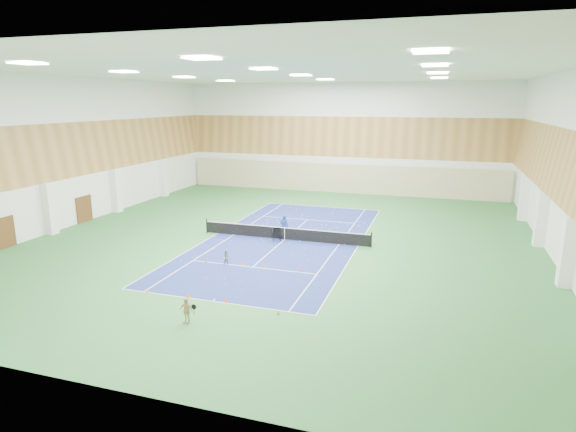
{
  "coord_description": "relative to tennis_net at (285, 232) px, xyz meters",
  "views": [
    {
      "loc": [
        10.73,
        -32.6,
        10.07
      ],
      "look_at": [
        0.49,
        -0.7,
        2.0
      ],
      "focal_mm": 30.0,
      "sensor_mm": 36.0,
      "label": 1
    }
  ],
  "objects": [
    {
      "name": "ground",
      "position": [
        0.0,
        0.0,
        -0.55
      ],
      "size": [
        40.0,
        40.0,
        0.0
      ],
      "primitive_type": "plane",
      "color": "#2C6833",
      "rests_on": "ground"
    },
    {
      "name": "room_shell",
      "position": [
        0.0,
        0.0,
        5.45
      ],
      "size": [
        36.0,
        40.0,
        12.0
      ],
      "primitive_type": null,
      "color": "white",
      "rests_on": "ground"
    },
    {
      "name": "wood_cladding",
      "position": [
        0.0,
        0.0,
        7.45
      ],
      "size": [
        36.0,
        40.0,
        8.0
      ],
      "primitive_type": null,
      "color": "#B07B41",
      "rests_on": "room_shell"
    },
    {
      "name": "ceiling_light_grid",
      "position": [
        0.0,
        0.0,
        11.37
      ],
      "size": [
        21.4,
        25.4,
        0.06
      ],
      "primitive_type": null,
      "color": "white",
      "rests_on": "room_shell"
    },
    {
      "name": "court_surface",
      "position": [
        0.0,
        0.0,
        -0.55
      ],
      "size": [
        10.97,
        23.77,
        0.01
      ],
      "primitive_type": "cube",
      "color": "navy",
      "rests_on": "ground"
    },
    {
      "name": "tennis_balls_scatter",
      "position": [
        0.0,
        0.0,
        -0.5
      ],
      "size": [
        10.57,
        22.77,
        0.07
      ],
      "primitive_type": null,
      "color": "#EFF429",
      "rests_on": "ground"
    },
    {
      "name": "tennis_net",
      "position": [
        0.0,
        0.0,
        0.0
      ],
      "size": [
        12.8,
        0.1,
        1.1
      ],
      "primitive_type": null,
      "color": "black",
      "rests_on": "ground"
    },
    {
      "name": "back_curtain",
      "position": [
        0.0,
        19.75,
        1.05
      ],
      "size": [
        35.4,
        0.16,
        3.2
      ],
      "primitive_type": "cube",
      "color": "#C6B793",
      "rests_on": "ground"
    },
    {
      "name": "door_left_a",
      "position": [
        -17.92,
        -8.0,
        0.55
      ],
      "size": [
        0.08,
        1.8,
        2.2
      ],
      "primitive_type": "cube",
      "color": "#593319",
      "rests_on": "ground"
    },
    {
      "name": "door_left_b",
      "position": [
        -17.92,
        0.0,
        0.55
      ],
      "size": [
        0.08,
        1.8,
        2.2
      ],
      "primitive_type": "cube",
      "color": "#593319",
      "rests_on": "ground"
    },
    {
      "name": "coach",
      "position": [
        -0.25,
        0.6,
        0.32
      ],
      "size": [
        0.72,
        0.56,
        1.74
      ],
      "primitive_type": "imported",
      "rotation": [
        0.0,
        0.0,
        3.39
      ],
      "color": "navy",
      "rests_on": "ground"
    },
    {
      "name": "child_court",
      "position": [
        -1.7,
        -6.51,
        -0.06
      ],
      "size": [
        0.51,
        0.41,
        0.98
      ],
      "primitive_type": "imported",
      "rotation": [
        0.0,
        0.0,
        0.09
      ],
      "color": "gray",
      "rests_on": "ground"
    },
    {
      "name": "child_apron",
      "position": [
        -0.04,
        -14.44,
        0.06
      ],
      "size": [
        0.74,
        0.37,
        1.22
      ],
      "primitive_type": "imported",
      "rotation": [
        0.0,
        0.0,
        -0.1
      ],
      "color": "tan",
      "rests_on": "ground"
    },
    {
      "name": "ball_cart",
      "position": [
        -0.4,
        -0.64,
        -0.05
      ],
      "size": [
        0.76,
        0.76,
        0.99
      ],
      "primitive_type": null,
      "rotation": [
        0.0,
        0.0,
        0.43
      ],
      "color": "black",
      "rests_on": "ground"
    },
    {
      "name": "cone_svc_a",
      "position": [
        -3.19,
        -6.38,
        -0.44
      ],
      "size": [
        0.19,
        0.19,
        0.21
      ],
      "primitive_type": "cone",
      "color": "#E94C0C",
      "rests_on": "ground"
    },
    {
      "name": "cone_svc_b",
      "position": [
        -0.75,
        -6.17,
        -0.44
      ],
      "size": [
        0.2,
        0.2,
        0.22
      ],
      "primitive_type": "cone",
      "color": "#FB610D",
      "rests_on": "ground"
    },
    {
      "name": "cone_svc_c",
      "position": [
        0.78,
        -6.07,
        -0.43
      ],
      "size": [
        0.22,
        0.22,
        0.24
      ],
      "primitive_type": "cone",
      "color": "orange",
      "rests_on": "ground"
    },
    {
      "name": "cone_svc_d",
      "position": [
        3.03,
        -5.83,
        -0.46
      ],
      "size": [
        0.17,
        0.17,
        0.19
      ],
      "primitive_type": "cone",
      "color": "#E3450B",
      "rests_on": "ground"
    },
    {
      "name": "cone_base_a",
      "position": [
        -3.82,
        -11.93,
        -0.45
      ],
      "size": [
        0.19,
        0.19,
        0.21
      ],
      "primitive_type": "cone",
      "color": "#FF630D",
      "rests_on": "ground"
    },
    {
      "name": "cone_base_b",
      "position": [
        -1.41,
        -11.81,
        -0.43
      ],
      "size": [
        0.22,
        0.22,
        0.24
      ],
      "primitive_type": "cone",
      "color": "#DE600B",
      "rests_on": "ground"
    },
    {
      "name": "cone_base_c",
      "position": [
        0.71,
        -11.73,
        -0.43
      ],
      "size": [
        0.22,
        0.22,
        0.24
      ],
      "primitive_type": "cone",
      "color": "#DE5E0B",
      "rests_on": "ground"
    },
    {
      "name": "cone_base_d",
      "position": [
        3.74,
        -12.33,
        -0.45
      ],
      "size": [
        0.18,
        0.18,
        0.19
      ],
      "primitive_type": "cone",
      "color": "#FF4E0D",
      "rests_on": "ground"
    }
  ]
}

